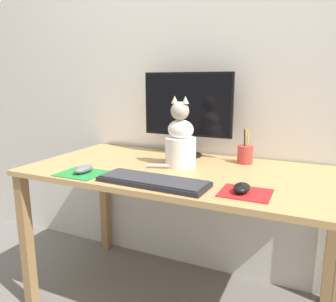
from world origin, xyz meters
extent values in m
cube|color=beige|center=(0.00, 0.40, 1.25)|extent=(7.00, 0.04, 2.50)
cube|color=tan|center=(0.00, 0.00, 0.73)|extent=(1.48, 0.75, 0.02)
cube|color=olive|center=(-0.70, -0.33, 0.36)|extent=(0.05, 0.05, 0.71)
cube|color=olive|center=(-0.70, 0.33, 0.36)|extent=(0.05, 0.05, 0.71)
cube|color=olive|center=(0.70, 0.33, 0.36)|extent=(0.05, 0.05, 0.71)
cylinder|color=black|center=(-0.08, 0.28, 0.74)|extent=(0.17, 0.17, 0.01)
cylinder|color=black|center=(-0.08, 0.28, 0.80)|extent=(0.04, 0.04, 0.11)
cube|color=black|center=(-0.08, 0.28, 1.03)|extent=(0.51, 0.02, 0.35)
cube|color=black|center=(-0.08, 0.27, 1.03)|extent=(0.49, 0.00, 0.32)
cube|color=black|center=(-0.01, -0.26, 0.75)|extent=(0.47, 0.18, 0.02)
cube|color=#333338|center=(-0.01, -0.26, 0.76)|extent=(0.45, 0.16, 0.01)
cube|color=#238438|center=(-0.38, -0.27, 0.74)|extent=(0.20, 0.18, 0.00)
cube|color=red|center=(0.36, -0.22, 0.74)|extent=(0.19, 0.17, 0.00)
ellipsoid|color=slate|center=(-0.37, -0.26, 0.76)|extent=(0.06, 0.11, 0.03)
ellipsoid|color=black|center=(0.34, -0.23, 0.76)|extent=(0.06, 0.10, 0.03)
cylinder|color=white|center=(-0.02, 0.05, 0.81)|extent=(0.15, 0.15, 0.14)
ellipsoid|color=white|center=(-0.02, 0.05, 0.92)|extent=(0.13, 0.11, 0.10)
sphere|color=#B2A393|center=(-0.02, 0.04, 1.02)|extent=(0.09, 0.09, 0.09)
cone|color=#B2A393|center=(-0.05, 0.04, 1.07)|extent=(0.04, 0.04, 0.04)
cone|color=#B2A393|center=(0.01, 0.04, 1.07)|extent=(0.04, 0.04, 0.04)
cylinder|color=#B2A393|center=(-0.06, -0.01, 0.75)|extent=(0.19, 0.09, 0.02)
cylinder|color=#B23833|center=(0.26, 0.24, 0.79)|extent=(0.08, 0.08, 0.09)
cylinder|color=yellow|center=(0.27, 0.25, 0.85)|extent=(0.01, 0.01, 0.14)
cylinder|color=yellow|center=(0.25, 0.25, 0.85)|extent=(0.03, 0.02, 0.14)
cylinder|color=black|center=(0.25, 0.24, 0.85)|extent=(0.02, 0.01, 0.14)
camera|label=1|loc=(0.59, -1.41, 1.16)|focal=35.00mm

